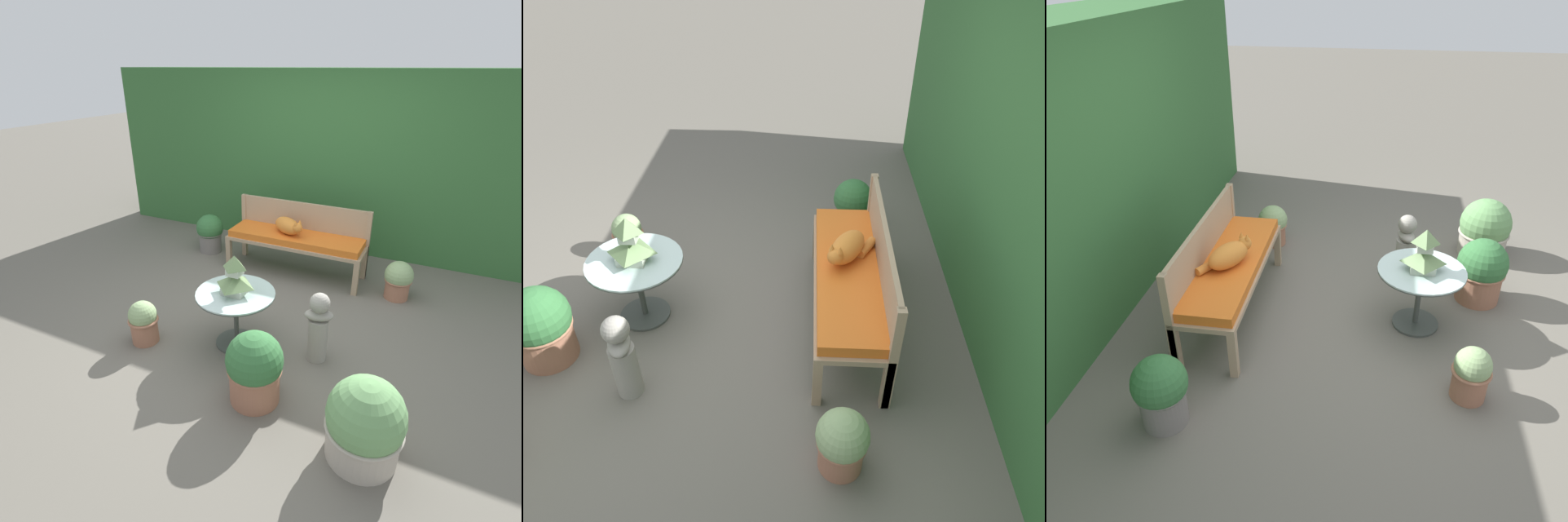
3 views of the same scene
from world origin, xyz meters
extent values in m
plane|color=#666056|center=(0.00, 0.00, 0.00)|extent=(30.00, 30.00, 0.00)
cube|color=#336633|center=(0.00, 2.49, 1.14)|extent=(6.40, 0.98, 2.28)
cube|color=tan|center=(-0.83, 0.90, 0.19)|extent=(0.06, 0.06, 0.39)
cube|color=tan|center=(0.75, 0.90, 0.19)|extent=(0.06, 0.06, 0.39)
cube|color=tan|center=(-0.83, 1.33, 0.19)|extent=(0.06, 0.06, 0.39)
cube|color=tan|center=(0.75, 1.33, 0.19)|extent=(0.06, 0.06, 0.39)
cube|color=tan|center=(-0.04, 1.11, 0.41)|extent=(1.65, 0.49, 0.04)
cube|color=orange|center=(-0.04, 1.11, 0.47)|extent=(1.58, 0.45, 0.08)
cube|color=tan|center=(-0.84, 1.34, 0.41)|extent=(0.06, 0.06, 0.83)
cube|color=tan|center=(0.75, 1.34, 0.41)|extent=(0.06, 0.06, 0.83)
cube|color=tan|center=(-0.04, 1.34, 0.66)|extent=(1.58, 0.04, 0.34)
ellipsoid|color=orange|center=(-0.15, 1.10, 0.60)|extent=(0.43, 0.36, 0.19)
sphere|color=orange|center=(0.01, 1.01, 0.63)|extent=(0.11, 0.11, 0.11)
cone|color=orange|center=(0.03, 1.04, 0.70)|extent=(0.04, 0.04, 0.05)
cone|color=orange|center=(0.00, 0.98, 0.70)|extent=(0.04, 0.04, 0.05)
cylinder|color=orange|center=(-0.24, 1.25, 0.54)|extent=(0.22, 0.17, 0.07)
cylinder|color=#424742|center=(-0.01, -0.43, 0.01)|extent=(0.38, 0.38, 0.02)
cylinder|color=#424742|center=(-0.01, -0.43, 0.26)|extent=(0.04, 0.04, 0.52)
cylinder|color=silver|center=(-0.01, -0.43, 0.52)|extent=(0.70, 0.70, 0.01)
torus|color=#424742|center=(-0.01, -0.43, 0.51)|extent=(0.70, 0.70, 0.02)
cube|color=#B2BCA8|center=(-0.01, -0.43, 0.56)|extent=(0.19, 0.19, 0.07)
pyramid|color=#668451|center=(-0.01, -0.43, 0.65)|extent=(0.26, 0.26, 0.11)
cube|color=#B2BCA8|center=(-0.01, -0.43, 0.74)|extent=(0.12, 0.12, 0.06)
pyramid|color=#668451|center=(-0.01, -0.43, 0.82)|extent=(0.16, 0.16, 0.12)
cylinder|color=gray|center=(0.72, -0.33, 0.20)|extent=(0.17, 0.17, 0.40)
ellipsoid|color=gray|center=(0.72, -0.33, 0.44)|extent=(0.27, 0.20, 0.09)
sphere|color=gray|center=(0.72, -0.33, 0.56)|extent=(0.17, 0.17, 0.17)
cylinder|color=#9E664C|center=(0.44, -0.98, 0.15)|extent=(0.38, 0.38, 0.29)
torus|color=#9E664C|center=(0.44, -0.98, 0.28)|extent=(0.42, 0.42, 0.03)
sphere|color=#336B38|center=(0.44, -0.98, 0.37)|extent=(0.43, 0.43, 0.43)
cylinder|color=slate|center=(-1.32, 1.23, 0.14)|extent=(0.30, 0.30, 0.27)
torus|color=slate|center=(-1.32, 1.23, 0.26)|extent=(0.33, 0.33, 0.03)
sphere|color=#336B38|center=(-1.32, 1.23, 0.34)|extent=(0.36, 0.36, 0.36)
cylinder|color=#ADA393|center=(1.29, -1.13, 0.13)|extent=(0.47, 0.47, 0.25)
torus|color=#ADA393|center=(1.29, -1.13, 0.24)|extent=(0.51, 0.51, 0.03)
sphere|color=#66995B|center=(1.29, -1.13, 0.34)|extent=(0.51, 0.51, 0.51)
cylinder|color=#9E664C|center=(-0.79, -0.76, 0.12)|extent=(0.24, 0.24, 0.24)
torus|color=#9E664C|center=(-0.79, -0.76, 0.23)|extent=(0.28, 0.28, 0.03)
sphere|color=#89A870|center=(-0.79, -0.76, 0.28)|extent=(0.26, 0.26, 0.26)
cylinder|color=#9E664C|center=(1.18, 1.03, 0.11)|extent=(0.26, 0.26, 0.22)
torus|color=#9E664C|center=(1.18, 1.03, 0.21)|extent=(0.29, 0.29, 0.03)
sphere|color=#89A870|center=(1.18, 1.03, 0.28)|extent=(0.30, 0.30, 0.30)
camera|label=1|loc=(1.49, -3.09, 2.31)|focal=28.00mm
camera|label=2|loc=(2.85, 0.79, 2.71)|focal=35.00mm
camera|label=3|loc=(-3.50, -0.04, 2.63)|focal=35.00mm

